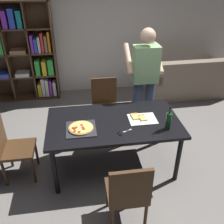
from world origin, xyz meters
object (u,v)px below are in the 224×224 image
object	(u,v)px
bookshelf	(21,53)
pepperoni_pizza_on_tray	(81,128)
person_serving_pizza	(145,78)
couch	(187,82)
chair_near_camera	(128,192)
wine_bottle	(168,121)
dining_table	(114,126)
chair_far_side	(105,102)
kitchen_scissors	(123,133)
chair_left_end	(10,145)

from	to	relation	value
bookshelf	pepperoni_pizza_on_tray	distance (m)	2.72
person_serving_pizza	pepperoni_pizza_on_tray	xyz separation A→B (m)	(-1.02, -0.86, -0.23)
couch	pepperoni_pizza_on_tray	bearing A→B (deg)	-137.86
chair_near_camera	bookshelf	size ratio (longest dim) A/B	0.46
chair_near_camera	person_serving_pizza	world-z (taller)	person_serving_pizza
wine_bottle	pepperoni_pizza_on_tray	bearing A→B (deg)	172.27
dining_table	couch	bearing A→B (deg)	46.26
chair_far_side	chair_near_camera	bearing A→B (deg)	-90.00
kitchen_scissors	chair_near_camera	bearing A→B (deg)	-95.44
chair_far_side	kitchen_scissors	world-z (taller)	chair_far_side
chair_left_end	wine_bottle	world-z (taller)	wine_bottle
dining_table	person_serving_pizza	world-z (taller)	person_serving_pizza
chair_near_camera	dining_table	bearing A→B (deg)	90.00
chair_left_end	kitchen_scissors	world-z (taller)	chair_left_end
couch	bookshelf	world-z (taller)	bookshelf
chair_near_camera	bookshelf	world-z (taller)	bookshelf
bookshelf	couch	bearing A→B (deg)	-6.61
pepperoni_pizza_on_tray	dining_table	bearing A→B (deg)	15.65
chair_left_end	wine_bottle	size ratio (longest dim) A/B	2.85
dining_table	person_serving_pizza	xyz separation A→B (m)	(0.59, 0.74, 0.32)
dining_table	person_serving_pizza	distance (m)	1.00
chair_near_camera	bookshelf	bearing A→B (deg)	114.04
kitchen_scissors	dining_table	bearing A→B (deg)	103.65
dining_table	person_serving_pizza	size ratio (longest dim) A/B	0.98
person_serving_pizza	kitchen_scissors	world-z (taller)	person_serving_pizza
chair_far_side	person_serving_pizza	distance (m)	0.80
chair_near_camera	couch	size ratio (longest dim) A/B	0.52
dining_table	chair_far_side	distance (m)	0.98
chair_near_camera	pepperoni_pizza_on_tray	distance (m)	0.98
couch	wine_bottle	bearing A→B (deg)	-119.41
chair_near_camera	kitchen_scissors	xyz separation A→B (m)	(0.07, 0.69, 0.24)
chair_near_camera	pepperoni_pizza_on_tray	size ratio (longest dim) A/B	2.46
kitchen_scissors	couch	bearing A→B (deg)	50.90
chair_left_end	person_serving_pizza	size ratio (longest dim) A/B	0.51
wine_bottle	kitchen_scissors	xyz separation A→B (m)	(-0.57, -0.01, -0.11)
pepperoni_pizza_on_tray	kitchen_scissors	distance (m)	0.52
pepperoni_pizza_on_tray	wine_bottle	bearing A→B (deg)	-7.73
dining_table	wine_bottle	world-z (taller)	wine_bottle
chair_far_side	chair_left_end	size ratio (longest dim) A/B	1.00
wine_bottle	couch	bearing A→B (deg)	60.59
chair_far_side	person_serving_pizza	world-z (taller)	person_serving_pizza
dining_table	bookshelf	size ratio (longest dim) A/B	0.88
chair_near_camera	chair_far_side	world-z (taller)	same
chair_far_side	chair_left_end	world-z (taller)	same
chair_left_end	person_serving_pizza	xyz separation A→B (m)	(1.93, 0.74, 0.49)
chair_left_end	kitchen_scissors	size ratio (longest dim) A/B	4.56
chair_near_camera	chair_far_side	bearing A→B (deg)	90.00
pepperoni_pizza_on_tray	chair_far_side	bearing A→B (deg)	68.48
chair_near_camera	bookshelf	xyz separation A→B (m)	(-1.49, 3.34, 0.45)
chair_far_side	chair_left_end	xyz separation A→B (m)	(-1.34, -0.96, 0.00)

